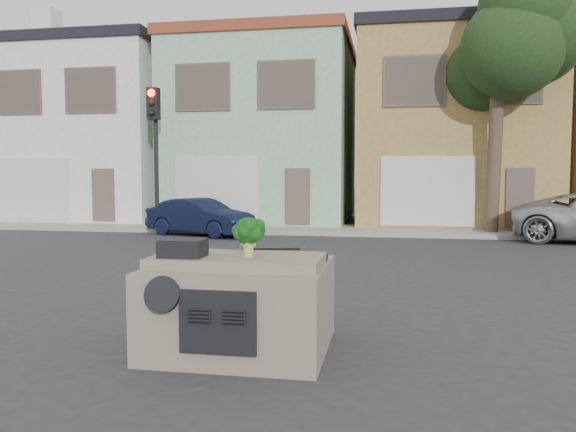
# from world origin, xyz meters

# --- Properties ---
(ground_plane) EXTENTS (120.00, 120.00, 0.00)m
(ground_plane) POSITION_xyz_m (0.00, 0.00, 0.00)
(ground_plane) COLOR #303033
(ground_plane) RESTS_ON ground
(sidewalk) EXTENTS (40.00, 3.00, 0.15)m
(sidewalk) POSITION_xyz_m (0.00, 10.50, 0.07)
(sidewalk) COLOR gray
(sidewalk) RESTS_ON ground
(townhouse_white) EXTENTS (7.20, 8.20, 7.55)m
(townhouse_white) POSITION_xyz_m (-11.00, 14.50, 3.77)
(townhouse_white) COLOR white
(townhouse_white) RESTS_ON ground
(townhouse_mint) EXTENTS (7.20, 8.20, 7.55)m
(townhouse_mint) POSITION_xyz_m (-3.50, 14.50, 3.77)
(townhouse_mint) COLOR #92C799
(townhouse_mint) RESTS_ON ground
(townhouse_tan) EXTENTS (7.20, 8.20, 7.55)m
(townhouse_tan) POSITION_xyz_m (4.00, 14.50, 3.77)
(townhouse_tan) COLOR #A68346
(townhouse_tan) RESTS_ON ground
(navy_sedan) EXTENTS (3.97, 2.51, 1.24)m
(navy_sedan) POSITION_xyz_m (-4.50, 8.50, 0.00)
(navy_sedan) COLOR #111833
(navy_sedan) RESTS_ON ground
(traffic_signal) EXTENTS (0.40, 0.40, 5.10)m
(traffic_signal) POSITION_xyz_m (-6.50, 9.50, 2.55)
(traffic_signal) COLOR black
(traffic_signal) RESTS_ON ground
(tree_near) EXTENTS (4.40, 4.00, 8.50)m
(tree_near) POSITION_xyz_m (5.00, 9.80, 4.25)
(tree_near) COLOR #1E3616
(tree_near) RESTS_ON ground
(car_dashboard) EXTENTS (2.00, 1.80, 1.12)m
(car_dashboard) POSITION_xyz_m (0.00, -3.00, 0.56)
(car_dashboard) COLOR gray
(car_dashboard) RESTS_ON ground
(instrument_hump) EXTENTS (0.48, 0.38, 0.20)m
(instrument_hump) POSITION_xyz_m (-0.58, -3.35, 1.22)
(instrument_hump) COLOR black
(instrument_hump) RESTS_ON car_dashboard
(wiper_arm) EXTENTS (0.69, 0.15, 0.02)m
(wiper_arm) POSITION_xyz_m (0.28, -2.62, 1.13)
(wiper_arm) COLOR black
(wiper_arm) RESTS_ON car_dashboard
(broccoli) EXTENTS (0.50, 0.50, 0.45)m
(broccoli) POSITION_xyz_m (0.13, -3.19, 1.35)
(broccoli) COLOR #103B0F
(broccoli) RESTS_ON car_dashboard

